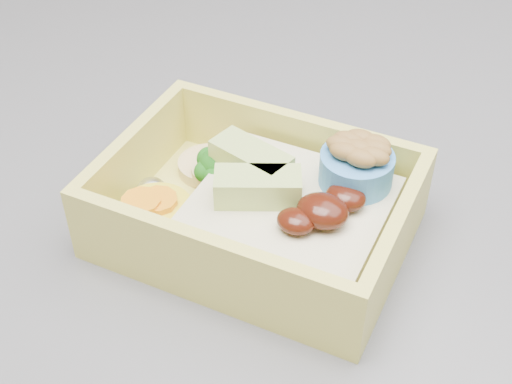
% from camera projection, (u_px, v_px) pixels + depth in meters
% --- Properties ---
extents(bento_box, '(0.18, 0.13, 0.07)m').
position_uv_depth(bento_box, '(267.00, 207.00, 0.43)').
color(bento_box, '#D8CF59').
rests_on(bento_box, island).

